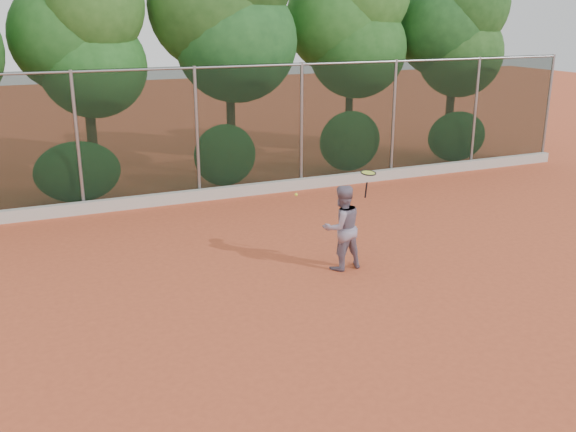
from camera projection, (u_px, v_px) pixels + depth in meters
name	position (u px, v px, depth m)	size (l,w,h in m)	color
ground	(311.00, 300.00, 11.15)	(80.00, 80.00, 0.00)	#CD5430
concrete_curb	(202.00, 195.00, 17.08)	(24.00, 0.20, 0.30)	beige
tennis_player	(342.00, 227.00, 12.32)	(0.82, 0.64, 1.68)	gray
chainlink_fence	(197.00, 130.00, 16.72)	(24.09, 0.09, 3.50)	black
foliage_backdrop	(154.00, 27.00, 17.48)	(23.70, 3.63, 7.55)	#402618
tennis_racket	(368.00, 175.00, 12.05)	(0.35, 0.35, 0.54)	black
tennis_ball_in_flight	(296.00, 195.00, 12.36)	(0.06, 0.06, 0.06)	#F2FA38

